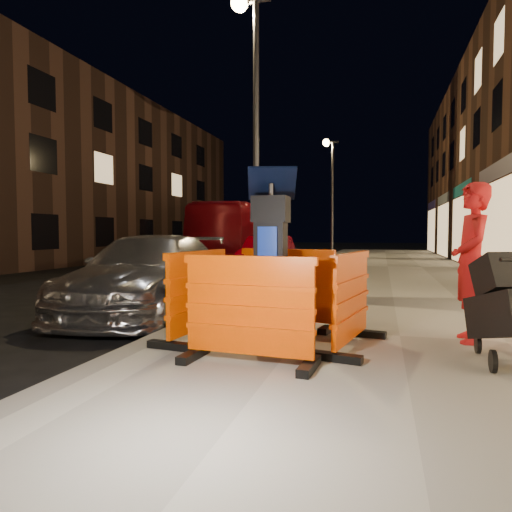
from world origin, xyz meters
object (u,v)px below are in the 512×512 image
(man, at_px, (472,262))
(stroller, at_px, (509,310))
(barrier_front, at_px, (249,310))
(barrier_bldgside, at_px, (351,300))
(car_silver, at_px, (151,313))
(parking_kiosk, at_px, (271,261))
(barrier_back, at_px, (287,288))
(bus_doubledecker, at_px, (233,259))
(car_red, at_px, (268,274))
(barrier_kerbside, at_px, (198,294))

(man, height_order, stroller, man)
(barrier_front, xyz_separation_m, barrier_bldgside, (0.95, 0.95, 0.00))
(car_silver, distance_m, stroller, 5.93)
(parking_kiosk, distance_m, man, 2.44)
(barrier_bldgside, height_order, man, man)
(man, bearing_deg, parking_kiosk, -75.47)
(barrier_front, relative_size, car_silver, 0.29)
(barrier_back, bearing_deg, car_silver, 167.82)
(barrier_bldgside, height_order, car_silver, barrier_bldgside)
(barrier_back, relative_size, man, 0.73)
(car_silver, height_order, stroller, stroller)
(barrier_bldgside, bearing_deg, bus_doubledecker, 33.27)
(barrier_front, bearing_deg, man, 39.03)
(car_red, relative_size, bus_doubledecker, 0.38)
(barrier_kerbside, height_order, stroller, barrier_kerbside)
(parking_kiosk, xyz_separation_m, barrier_front, (0.00, -0.95, -0.44))
(barrier_front, distance_m, barrier_bldgside, 1.34)
(parking_kiosk, bearing_deg, car_red, 113.25)
(stroller, bearing_deg, barrier_bldgside, 150.49)
(car_red, bearing_deg, stroller, -67.04)
(barrier_front, relative_size, stroller, 1.29)
(barrier_front, distance_m, bus_doubledecker, 20.30)
(barrier_kerbside, relative_size, stroller, 1.29)
(barrier_front, distance_m, barrier_kerbside, 1.34)
(barrier_kerbside, xyz_separation_m, stroller, (3.49, -0.22, -0.00))
(barrier_back, height_order, barrier_kerbside, same)
(man, bearing_deg, bus_doubledecker, -155.10)
(barrier_kerbside, height_order, car_red, barrier_kerbside)
(car_silver, bearing_deg, barrier_kerbside, -56.59)
(car_silver, bearing_deg, car_red, 81.58)
(barrier_bldgside, xyz_separation_m, man, (1.39, 0.68, 0.42))
(parking_kiosk, xyz_separation_m, car_red, (-2.59, 10.24, -1.14))
(parking_kiosk, bearing_deg, bus_doubledecker, 118.67)
(barrier_back, bearing_deg, man, 5.60)
(car_red, height_order, man, man)
(parking_kiosk, height_order, stroller, parking_kiosk)
(parking_kiosk, height_order, barrier_bldgside, parking_kiosk)
(barrier_back, distance_m, car_red, 9.67)
(bus_doubledecker, bearing_deg, barrier_back, -77.51)
(bus_doubledecker, bearing_deg, barrier_kerbside, -81.18)
(parking_kiosk, relative_size, barrier_bldgside, 1.40)
(parking_kiosk, height_order, bus_doubledecker, parking_kiosk)
(barrier_front, xyz_separation_m, bus_doubledecker, (-6.50, 19.21, -0.70))
(parking_kiosk, bearing_deg, barrier_bldgside, 9.07)
(stroller, bearing_deg, barrier_kerbside, 154.67)
(barrier_kerbside, bearing_deg, stroller, -86.46)
(barrier_front, height_order, man, man)
(car_red, bearing_deg, parking_kiosk, -78.98)
(barrier_front, bearing_deg, bus_doubledecker, 112.77)
(barrier_kerbside, xyz_separation_m, barrier_bldgside, (1.90, 0.00, 0.00))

